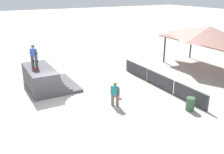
# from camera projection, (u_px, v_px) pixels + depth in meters

# --- Properties ---
(ground_plane) EXTENTS (160.00, 160.00, 0.00)m
(ground_plane) POSITION_uv_depth(u_px,v_px,m) (57.00, 101.00, 16.99)
(ground_plane) COLOR #ADA8A0
(quarter_pipe_ramp) EXTENTS (4.18, 3.52, 1.68)m
(quarter_pipe_ramp) POSITION_uv_depth(u_px,v_px,m) (44.00, 79.00, 18.91)
(quarter_pipe_ramp) COLOR #4C4C51
(quarter_pipe_ramp) RESTS_ON ground
(skater_on_deck) EXTENTS (0.68, 0.57, 1.72)m
(skater_on_deck) POSITION_uv_depth(u_px,v_px,m) (34.00, 54.00, 18.33)
(skater_on_deck) COLOR #4C4C51
(skater_on_deck) RESTS_ON quarter_pipe_ramp
(skateboard_on_deck) EXTENTS (0.83, 0.44, 0.09)m
(skateboard_on_deck) POSITION_uv_depth(u_px,v_px,m) (36.00, 69.00, 18.04)
(skateboard_on_deck) COLOR silver
(skateboard_on_deck) RESTS_ON quarter_pipe_ramp
(bystander_walking) EXTENTS (0.60, 0.44, 1.62)m
(bystander_walking) POSITION_uv_depth(u_px,v_px,m) (115.00, 93.00, 16.02)
(bystander_walking) COLOR #6B6051
(bystander_walking) RESTS_ON ground
(skateboard_on_ground) EXTENTS (0.84, 0.27, 0.09)m
(skateboard_on_ground) POSITION_uv_depth(u_px,v_px,m) (117.00, 97.00, 17.53)
(skateboard_on_ground) COLOR red
(skateboard_on_ground) RESTS_ON ground
(barrier_fence) EXTENTS (9.42, 0.12, 1.05)m
(barrier_fence) POSITION_uv_depth(u_px,v_px,m) (159.00, 81.00, 19.24)
(barrier_fence) COLOR #3D3D42
(barrier_fence) RESTS_ON ground
(pavilion_shelter) EXTENTS (8.95, 4.34, 4.05)m
(pavilion_shelter) POSITION_uv_depth(u_px,v_px,m) (210.00, 34.00, 22.56)
(pavilion_shelter) COLOR #2D2D33
(pavilion_shelter) RESTS_ON ground
(trash_bin) EXTENTS (0.52, 0.52, 0.85)m
(trash_bin) POSITION_uv_depth(u_px,v_px,m) (190.00, 104.00, 15.57)
(trash_bin) COLOR #385B3D
(trash_bin) RESTS_ON ground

